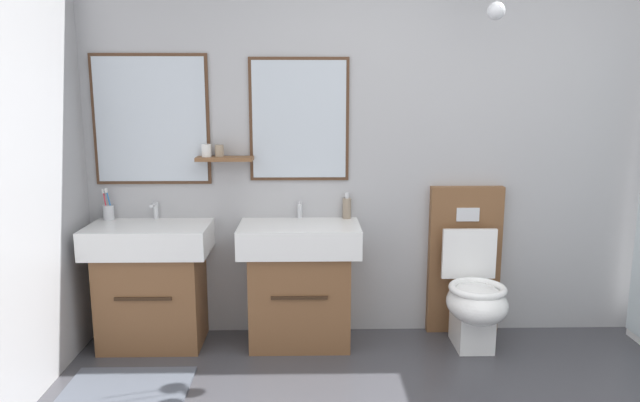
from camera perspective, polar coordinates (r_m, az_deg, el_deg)
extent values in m
cube|color=#A8A8AA|center=(3.90, 11.41, 6.53)|extent=(4.81, 0.12, 2.68)
cube|color=#4C301E|center=(3.87, -16.31, 7.69)|extent=(0.74, 0.02, 0.83)
cube|color=silver|center=(3.86, -16.35, 7.69)|extent=(0.70, 0.01, 0.79)
cube|color=#4C301E|center=(3.74, -2.07, 8.02)|extent=(0.64, 0.02, 0.78)
cube|color=silver|center=(3.73, -2.07, 8.01)|extent=(0.60, 0.01, 0.74)
cube|color=brown|center=(3.72, -9.36, 4.14)|extent=(0.36, 0.14, 0.02)
cylinder|color=white|center=(3.74, -11.13, 4.91)|extent=(0.06, 0.06, 0.08)
cylinder|color=gray|center=(3.74, -9.90, 4.91)|extent=(0.06, 0.06, 0.07)
sphere|color=silver|center=(3.59, 16.98, 17.49)|extent=(0.10, 0.10, 0.10)
cube|color=#474C56|center=(3.52, -18.41, -16.99)|extent=(0.68, 0.44, 0.01)
cube|color=brown|center=(3.91, -16.15, -9.17)|extent=(0.63, 0.42, 0.61)
cube|color=#342214|center=(3.69, -17.07, -9.21)|extent=(0.35, 0.01, 0.02)
cube|color=white|center=(3.80, -16.46, -3.55)|extent=(0.76, 0.47, 0.18)
cube|color=silver|center=(3.75, -16.64, -2.58)|extent=(0.47, 0.26, 0.03)
cylinder|color=silver|center=(3.94, -15.88, -0.88)|extent=(0.03, 0.03, 0.11)
cylinder|color=silver|center=(3.88, -16.12, -0.35)|extent=(0.02, 0.11, 0.02)
cube|color=brown|center=(3.78, -2.00, -9.44)|extent=(0.63, 0.42, 0.61)
cube|color=#342214|center=(3.55, -2.05, -9.52)|extent=(0.35, 0.01, 0.02)
cube|color=white|center=(3.66, -2.04, -3.63)|extent=(0.76, 0.47, 0.18)
cube|color=silver|center=(3.62, -2.05, -2.62)|extent=(0.47, 0.26, 0.03)
cylinder|color=silver|center=(3.81, -2.01, -0.86)|extent=(0.03, 0.03, 0.11)
cylinder|color=silver|center=(3.75, -2.03, -0.31)|extent=(0.02, 0.11, 0.02)
cube|color=brown|center=(4.03, 13.96, -5.60)|extent=(0.48, 0.10, 1.00)
cube|color=silver|center=(3.90, 14.38, -1.31)|extent=(0.15, 0.01, 0.09)
cube|color=white|center=(3.89, 14.76, -11.36)|extent=(0.22, 0.30, 0.34)
ellipsoid|color=white|center=(3.77, 15.20, -9.70)|extent=(0.37, 0.46, 0.24)
torus|color=white|center=(3.74, 15.27, -8.33)|extent=(0.35, 0.35, 0.04)
cube|color=white|center=(3.89, 14.49, -5.06)|extent=(0.35, 0.03, 0.33)
cylinder|color=silver|center=(4.00, -20.13, -1.07)|extent=(0.07, 0.07, 0.09)
cylinder|color=#2D84DB|center=(3.98, -20.03, -0.23)|extent=(0.04, 0.02, 0.17)
cube|color=white|center=(3.97, -20.33, 0.99)|extent=(0.02, 0.02, 0.03)
cylinder|color=#DB3847|center=(3.99, -20.39, -0.29)|extent=(0.03, 0.03, 0.17)
cube|color=white|center=(3.99, -20.59, 0.91)|extent=(0.02, 0.02, 0.03)
cylinder|color=gray|center=(3.80, 2.66, -0.72)|extent=(0.06, 0.06, 0.13)
cylinder|color=silver|center=(3.78, 2.67, 0.55)|extent=(0.02, 0.02, 0.04)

